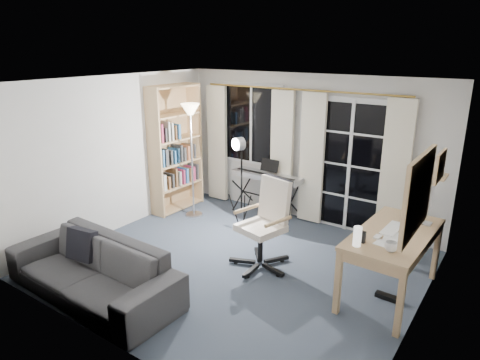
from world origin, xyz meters
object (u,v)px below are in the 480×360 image
at_px(studio_light, 239,155).
at_px(office_chair, 268,215).
at_px(mug, 391,246).
at_px(torchiere_lamp, 191,127).
at_px(monitor, 426,199).
at_px(keyboard_piano, 266,177).
at_px(sofa, 91,261).
at_px(desk, 394,240).
at_px(bookshelf, 173,152).

distance_m(studio_light, office_chair, 1.27).
bearing_deg(mug, torchiere_lamp, 163.41).
bearing_deg(studio_light, mug, -0.75).
bearing_deg(mug, monitor, 84.22).
bearing_deg(monitor, torchiere_lamp, -179.39).
bearing_deg(mug, keyboard_piano, 145.42).
bearing_deg(sofa, monitor, 40.33).
relative_size(office_chair, desk, 0.77).
height_order(mug, sofa, mug).
bearing_deg(torchiere_lamp, sofa, -75.78).
distance_m(office_chair, monitor, 1.90).
bearing_deg(office_chair, torchiere_lamp, 173.79).
xyz_separation_m(keyboard_piano, office_chair, (0.90, -1.42, -0.00)).
distance_m(torchiere_lamp, sofa, 2.85).
distance_m(torchiere_lamp, keyboard_piano, 1.50).
bearing_deg(desk, studio_light, 170.64).
relative_size(bookshelf, monitor, 3.79).
distance_m(studio_light, desk, 2.60).
bearing_deg(sofa, torchiere_lamp, 105.86).
bearing_deg(keyboard_piano, torchiere_lamp, -142.68).
bearing_deg(torchiere_lamp, office_chair, -20.65).
bearing_deg(sofa, desk, 36.54).
height_order(bookshelf, torchiere_lamp, bookshelf).
bearing_deg(studio_light, torchiere_lamp, -161.96).
xyz_separation_m(keyboard_piano, studio_light, (-0.03, -0.75, 0.53)).
bearing_deg(studio_light, keyboard_piano, 108.43).
bearing_deg(monitor, keyboard_piano, 165.36).
bearing_deg(mug, desk, 101.31).
distance_m(office_chair, mug, 1.70).
relative_size(torchiere_lamp, monitor, 3.33).
height_order(office_chair, mug, office_chair).
height_order(desk, monitor, monitor).
bearing_deg(bookshelf, mug, -14.12).
distance_m(mug, sofa, 3.31).
bearing_deg(bookshelf, torchiere_lamp, -9.38).
xyz_separation_m(studio_light, desk, (2.49, -0.52, -0.53)).
relative_size(torchiere_lamp, studio_light, 1.25).
distance_m(desk, sofa, 3.47).
distance_m(keyboard_piano, sofa, 3.28).
height_order(keyboard_piano, studio_light, studio_light).
xyz_separation_m(mug, sofa, (-2.94, -1.48, -0.42)).
distance_m(desk, monitor, 0.63).
bearing_deg(office_chair, monitor, 33.53).
height_order(bookshelf, sofa, bookshelf).
height_order(torchiere_lamp, sofa, torchiere_lamp).
relative_size(studio_light, sofa, 0.68).
bearing_deg(monitor, bookshelf, 179.42).
relative_size(bookshelf, studio_light, 1.43).
relative_size(studio_light, desk, 1.01).
relative_size(mug, sofa, 0.06).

